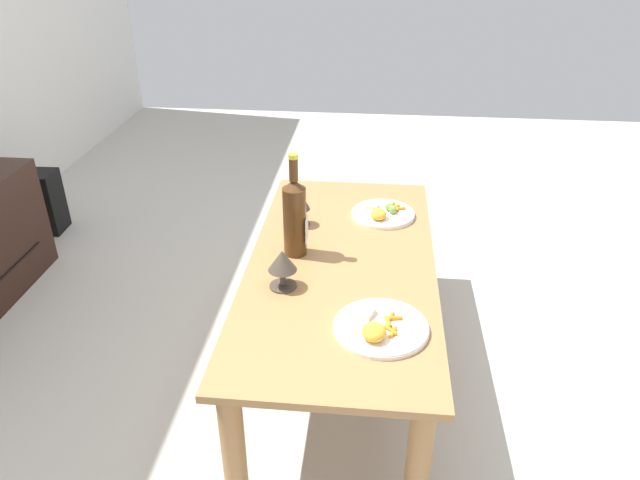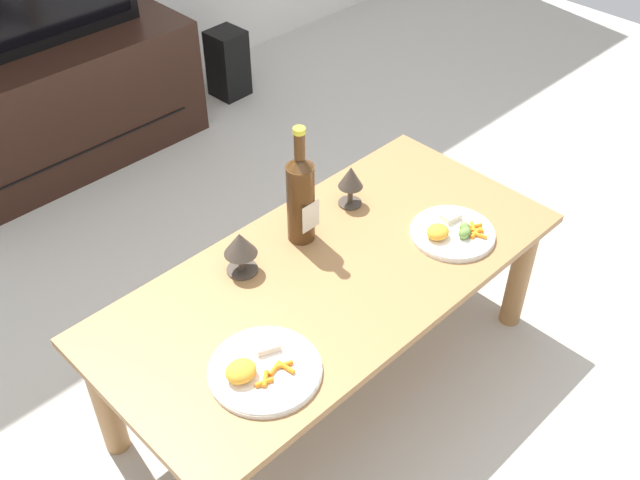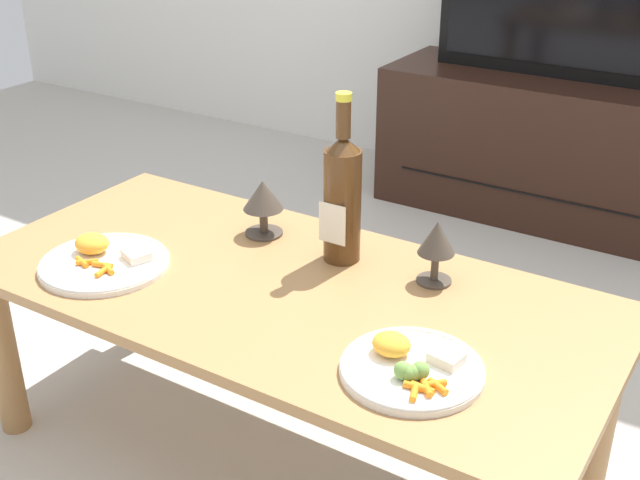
# 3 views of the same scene
# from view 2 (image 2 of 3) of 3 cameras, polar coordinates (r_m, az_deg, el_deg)

# --- Properties ---
(ground_plane) EXTENTS (6.40, 6.40, 0.00)m
(ground_plane) POSITION_cam_2_polar(r_m,az_deg,el_deg) (2.40, 0.76, -10.54)
(ground_plane) COLOR #B7B2A8
(dining_table) EXTENTS (1.37, 0.64, 0.46)m
(dining_table) POSITION_cam_2_polar(r_m,az_deg,el_deg) (2.11, 0.84, -3.98)
(dining_table) COLOR #9E7042
(dining_table) RESTS_ON ground_plane
(tv_stand) EXTENTS (1.22, 0.46, 0.53)m
(tv_stand) POSITION_cam_2_polar(r_m,az_deg,el_deg) (3.37, -19.78, 9.66)
(tv_stand) COLOR black
(tv_stand) RESTS_ON ground_plane
(floor_speaker) EXTENTS (0.17, 0.17, 0.34)m
(floor_speaker) POSITION_cam_2_polar(r_m,az_deg,el_deg) (3.77, -7.15, 13.42)
(floor_speaker) COLOR black
(floor_speaker) RESTS_ON ground_plane
(wine_bottle) EXTENTS (0.08, 0.08, 0.37)m
(wine_bottle) POSITION_cam_2_polar(r_m,az_deg,el_deg) (2.08, -1.51, 3.44)
(wine_bottle) COLOR #4C2D14
(wine_bottle) RESTS_ON dining_table
(goblet_left) EXTENTS (0.09, 0.09, 0.13)m
(goblet_left) POSITION_cam_2_polar(r_m,az_deg,el_deg) (2.01, -6.20, -0.47)
(goblet_left) COLOR #473D33
(goblet_left) RESTS_ON dining_table
(goblet_right) EXTENTS (0.08, 0.08, 0.14)m
(goblet_right) POSITION_cam_2_polar(r_m,az_deg,el_deg) (2.24, 2.39, 4.72)
(goblet_right) COLOR #473D33
(goblet_right) RESTS_ON dining_table
(dinner_plate_left) EXTENTS (0.28, 0.28, 0.05)m
(dinner_plate_left) POSITION_cam_2_polar(r_m,az_deg,el_deg) (1.81, -4.50, -9.94)
(dinner_plate_left) COLOR white
(dinner_plate_left) RESTS_ON dining_table
(dinner_plate_right) EXTENTS (0.25, 0.25, 0.05)m
(dinner_plate_right) POSITION_cam_2_polar(r_m,az_deg,el_deg) (2.20, 10.22, 0.61)
(dinner_plate_right) COLOR white
(dinner_plate_right) RESTS_ON dining_table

